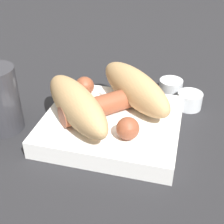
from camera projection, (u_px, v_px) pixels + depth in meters
name	position (u px, v px, depth m)	size (l,w,h in m)	color
ground_plane	(112.00, 132.00, 0.53)	(3.00, 3.00, 0.00)	#232326
food_tray	(112.00, 125.00, 0.52)	(0.22, 0.19, 0.03)	white
bread_roll	(107.00, 96.00, 0.51)	(0.24, 0.24, 0.06)	tan
sausage	(104.00, 105.00, 0.51)	(0.14, 0.14, 0.03)	brown
pickled_veggies	(87.00, 94.00, 0.57)	(0.07, 0.04, 0.00)	orange
condiment_cup_near	(189.00, 101.00, 0.58)	(0.05, 0.05, 0.03)	silver
condiment_cup_far	(171.00, 88.00, 0.62)	(0.05, 0.05, 0.03)	silver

